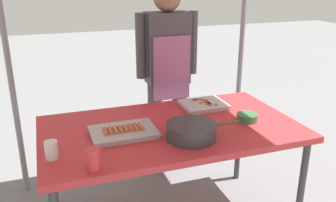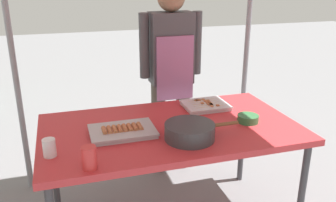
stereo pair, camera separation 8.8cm
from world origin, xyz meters
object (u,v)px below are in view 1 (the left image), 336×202
Objects in this scene: cooking_wok at (192,130)px; drink_cup_by_wok at (93,159)px; tray_grilled_sausages at (123,132)px; vendor_woman at (167,66)px; condiment_bowl at (247,117)px; tray_meat_skewers at (204,105)px; drink_cup_near_edge at (51,150)px; stall_table at (171,134)px.

cooking_wok is 0.61m from drink_cup_by_wok.
vendor_woman reaches higher than tray_grilled_sausages.
drink_cup_by_wok is (-0.23, -0.35, 0.04)m from tray_grilled_sausages.
condiment_bowl is at bearing 107.04° from vendor_woman.
tray_meat_skewers is 0.55m from vendor_woman.
drink_cup_near_edge is (-1.06, -0.43, 0.03)m from tray_meat_skewers.
drink_cup_by_wok is 0.07× the size of vendor_woman.
vendor_woman is at bearing 78.92° from cooking_wok.
stall_table is 0.32m from tray_grilled_sausages.
drink_cup_near_edge reaches higher than cooking_wok.
tray_grilled_sausages is 1.25× the size of tray_meat_skewers.
tray_meat_skewers is at bearing 22.29° from drink_cup_near_edge.
drink_cup_near_edge is 0.06× the size of vendor_woman.
tray_grilled_sausages is 0.86× the size of cooking_wok.
tray_meat_skewers is 0.54m from cooking_wok.
drink_cup_near_edge is at bearing 44.43° from vendor_woman.
drink_cup_near_edge is at bearing -158.48° from tray_grilled_sausages.
drink_cup_by_wok reaches higher than tray_meat_skewers.
condiment_bowl is 1.40× the size of drink_cup_near_edge.
vendor_woman is (0.77, 1.13, 0.13)m from drink_cup_by_wok.
vendor_woman is at bearing 107.04° from condiment_bowl.
drink_cup_near_edge is at bearing -174.98° from condiment_bowl.
stall_table is at bearing 35.62° from drink_cup_by_wok.
condiment_bowl reaches higher than tray_meat_skewers.
vendor_woman is at bearing 72.23° from stall_table.
tray_meat_skewers is 0.69× the size of cooking_wok.
cooking_wok is 4.65× the size of drink_cup_near_edge.
stall_table is at bearing 72.23° from vendor_woman.
vendor_woman reaches higher than cooking_wok.
tray_meat_skewers is 2.28× the size of condiment_bowl.
cooking_wok is (0.36, -0.18, 0.03)m from tray_grilled_sausages.
tray_meat_skewers is 3.18× the size of drink_cup_near_edge.
tray_grilled_sausages is at bearing 153.37° from cooking_wok.
drink_cup_by_wok is (-0.87, -0.62, 0.04)m from tray_meat_skewers.
drink_cup_near_edge is (-0.41, -0.16, 0.03)m from tray_grilled_sausages.
stall_table is at bearing 14.91° from drink_cup_near_edge.
vendor_woman is at bearing 100.73° from tray_meat_skewers.
stall_table is 3.54× the size of cooking_wok.
cooking_wok is at bearing -1.33° from drink_cup_near_edge.
condiment_bowl reaches higher than stall_table.
condiment_bowl is at bearing 15.71° from cooking_wok.
condiment_bowl is 1.16× the size of drink_cup_by_wok.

